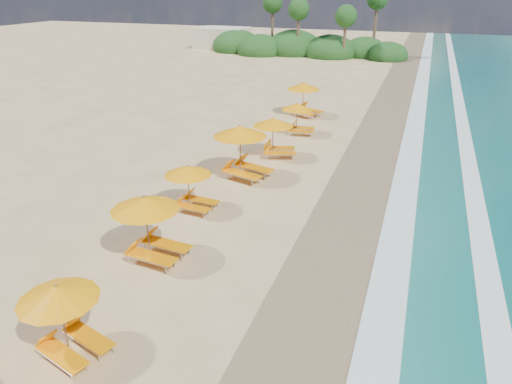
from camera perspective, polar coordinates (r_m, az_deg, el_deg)
name	(u,v)px	position (r m, az deg, el deg)	size (l,w,h in m)	color
ground	(256,219)	(19.21, 0.00, -3.27)	(160.00, 160.00, 0.00)	#D7B97E
wet_sand	(355,235)	(18.43, 11.86, -5.09)	(4.00, 160.00, 0.01)	#8B7453
surf_foam	(430,247)	(18.37, 20.24, -6.20)	(4.00, 160.00, 0.01)	white
station_2	(66,317)	(13.14, -21.97, -13.76)	(2.58, 2.51, 2.06)	olive
station_3	(151,224)	(16.38, -12.52, -3.82)	(2.70, 2.53, 2.36)	olive
station_4	(192,185)	(19.69, -7.74, 0.83)	(2.25, 2.11, 2.00)	olive
station_5	(244,149)	(22.76, -1.51, 5.26)	(3.31, 3.22, 2.64)	olive
station_6	(276,135)	(25.68, 2.42, 6.92)	(2.84, 2.78, 2.22)	olive
station_7	(299,117)	(29.78, 5.23, 9.04)	(2.34, 2.21, 2.00)	olive
station_8	(305,97)	(34.06, 5.93, 11.31)	(3.14, 3.13, 2.38)	olive
treeline	(301,47)	(64.02, 5.44, 17.03)	(25.80, 8.80, 9.74)	#163D14
beach_building	(222,38)	(70.19, -4.08, 18.03)	(7.00, 5.00, 2.80)	beige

